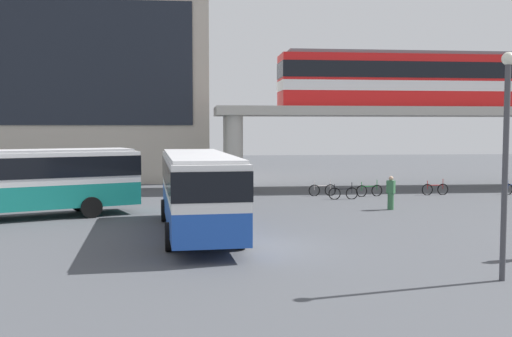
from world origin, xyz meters
TOP-DOWN VIEW (x-y plane):
  - ground_plane at (0.00, 10.00)m, footprint 120.00×120.00m
  - station_building at (-13.25, 30.01)m, footprint 24.77×11.59m
  - elevated_platform at (14.62, 19.75)m, footprint 30.45×5.53m
  - train at (16.21, 19.75)m, footprint 24.72×2.96m
  - bus_main at (-1.91, 2.74)m, footprint 3.36×11.20m
  - bus_secondary at (-10.21, 7.54)m, footprint 11.17×6.57m
  - bicycle_silver at (5.93, 15.41)m, footprint 1.79×0.24m
  - bicycle_black at (6.76, 13.47)m, footprint 1.79×0.09m
  - bicycle_green at (8.75, 14.78)m, footprint 1.77×0.38m
  - bicycle_red at (13.13, 15.10)m, footprint 1.79×0.18m
  - pedestrian_waiting_near_stop at (8.09, 8.84)m, footprint 0.47×0.46m
  - lamp_post at (6.45, -5.37)m, footprint 0.36×0.36m

SIDE VIEW (x-z plane):
  - ground_plane at x=0.00m, z-range 0.00..0.00m
  - bicycle_silver at x=5.93m, z-range -0.16..0.88m
  - bicycle_black at x=6.76m, z-range -0.16..0.88m
  - bicycle_green at x=8.75m, z-range -0.16..0.88m
  - bicycle_red at x=13.13m, z-range -0.16..0.88m
  - pedestrian_waiting_near_stop at x=8.09m, z-range -0.05..1.70m
  - bus_main at x=-1.91m, z-range 0.38..3.60m
  - bus_secondary at x=-10.21m, z-range 0.38..3.60m
  - lamp_post at x=6.45m, z-range 0.57..6.86m
  - elevated_platform at x=14.62m, z-range 1.98..7.65m
  - train at x=16.21m, z-range 5.72..9.56m
  - station_building at x=-13.25m, z-range 0.00..16.44m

